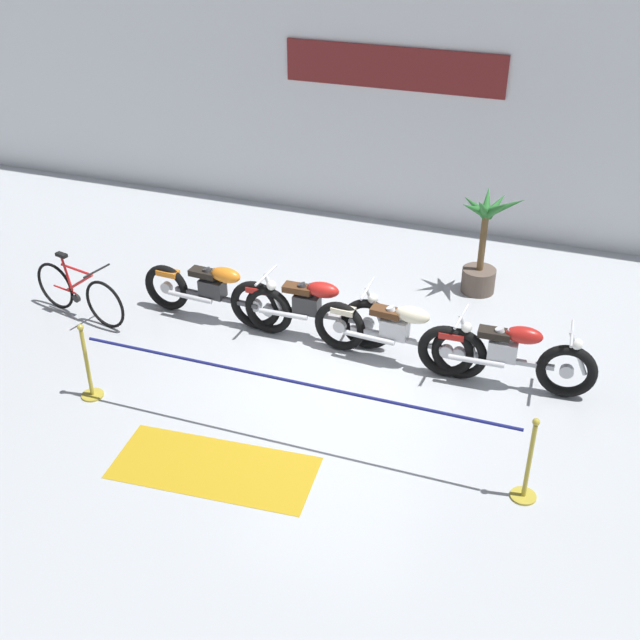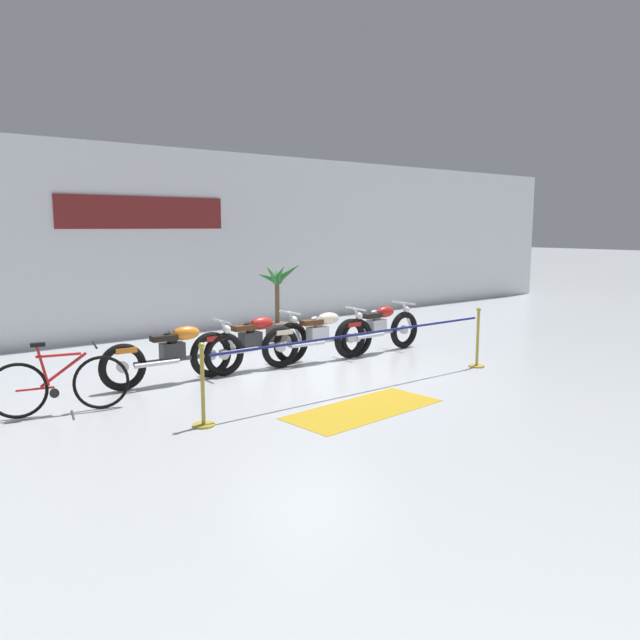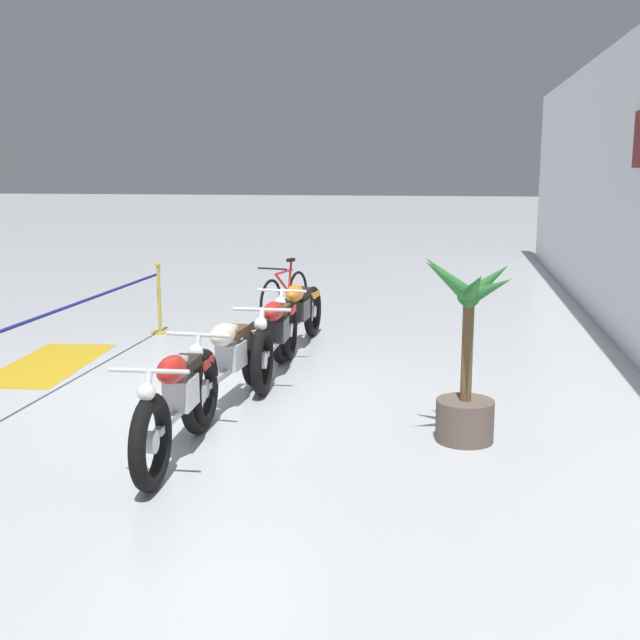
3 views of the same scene
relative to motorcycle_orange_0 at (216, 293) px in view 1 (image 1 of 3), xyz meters
The scene contains 11 objects.
ground_plane 2.25m from the motorcycle_orange_0, 19.04° to the right, with size 120.00×120.00×0.00m, color #B2B7BC.
back_wall 5.14m from the motorcycle_orange_0, 64.73° to the left, with size 28.00×0.29×4.20m.
motorcycle_orange_0 is the anchor object (origin of this frame).
motorcycle_red_1 1.44m from the motorcycle_orange_0, ahead, with size 2.40×0.62×0.96m.
motorcycle_cream_2 2.75m from the motorcycle_orange_0, ahead, with size 2.40×0.62×0.95m.
motorcycle_red_3 4.16m from the motorcycle_orange_0, ahead, with size 2.25×0.62×0.95m.
bicycle 2.00m from the motorcycle_orange_0, 163.32° to the right, with size 1.72×0.55×0.97m.
potted_palm_left_of_row 4.05m from the motorcycle_orange_0, 32.25° to the left, with size 1.00×0.82×1.74m.
stanchion_far_left 2.37m from the motorcycle_orange_0, 68.56° to the right, with size 5.39×0.28×1.05m.
stanchion_mid_left 5.16m from the motorcycle_orange_0, 25.23° to the right, with size 0.28×0.28×1.05m.
floor_banner 3.23m from the motorcycle_orange_0, 64.97° to the right, with size 2.27×0.96×0.01m, color #B78E19.
Camera 1 is at (2.68, -8.19, 6.05)m, focal length 45.00 mm.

